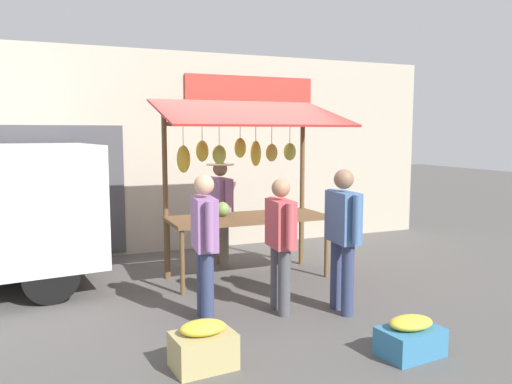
{
  "coord_description": "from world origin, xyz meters",
  "views": [
    {
      "loc": [
        2.62,
        6.57,
        2.04
      ],
      "look_at": [
        0.0,
        0.3,
        1.25
      ],
      "focal_mm": 36.16,
      "sensor_mm": 36.0,
      "label": 1
    }
  ],
  "objects_px": {
    "vendor_with_sunhat": "(220,205)",
    "produce_crate_side": "(203,346)",
    "shopper_in_striped_shirt": "(205,237)",
    "shopper_in_grey_tee": "(343,230)",
    "shopper_with_ponytail": "(281,237)",
    "produce_crate_near": "(410,338)",
    "market_stall": "(245,167)"
  },
  "relations": [
    {
      "from": "shopper_with_ponytail",
      "to": "produce_crate_side",
      "type": "relative_size",
      "value": 2.71
    },
    {
      "from": "produce_crate_near",
      "to": "vendor_with_sunhat",
      "type": "bearing_deg",
      "value": -81.13
    },
    {
      "from": "shopper_in_striped_shirt",
      "to": "produce_crate_near",
      "type": "distance_m",
      "value": 2.29
    },
    {
      "from": "vendor_with_sunhat",
      "to": "shopper_in_grey_tee",
      "type": "bearing_deg",
      "value": 10.19
    },
    {
      "from": "shopper_in_striped_shirt",
      "to": "produce_crate_near",
      "type": "height_order",
      "value": "shopper_in_striped_shirt"
    },
    {
      "from": "shopper_in_striped_shirt",
      "to": "produce_crate_side",
      "type": "distance_m",
      "value": 1.37
    },
    {
      "from": "shopper_with_ponytail",
      "to": "shopper_in_striped_shirt",
      "type": "xyz_separation_m",
      "value": [
        0.86,
        -0.09,
        0.05
      ]
    },
    {
      "from": "market_stall",
      "to": "shopper_in_grey_tee",
      "type": "distance_m",
      "value": 1.92
    },
    {
      "from": "market_stall",
      "to": "produce_crate_near",
      "type": "xyz_separation_m",
      "value": [
        -0.45,
        3.0,
        -1.39
      ]
    },
    {
      "from": "vendor_with_sunhat",
      "to": "produce_crate_side",
      "type": "bearing_deg",
      "value": -25.5
    },
    {
      "from": "shopper_with_ponytail",
      "to": "market_stall",
      "type": "bearing_deg",
      "value": -1.08
    },
    {
      "from": "produce_crate_near",
      "to": "shopper_in_striped_shirt",
      "type": "bearing_deg",
      "value": -47.43
    },
    {
      "from": "shopper_in_grey_tee",
      "to": "vendor_with_sunhat",
      "type": "bearing_deg",
      "value": 18.47
    },
    {
      "from": "shopper_with_ponytail",
      "to": "vendor_with_sunhat",
      "type": "bearing_deg",
      "value": 4.08
    },
    {
      "from": "vendor_with_sunhat",
      "to": "shopper_with_ponytail",
      "type": "height_order",
      "value": "vendor_with_sunhat"
    },
    {
      "from": "shopper_with_ponytail",
      "to": "produce_crate_near",
      "type": "bearing_deg",
      "value": -153.25
    },
    {
      "from": "shopper_in_grey_tee",
      "to": "shopper_in_striped_shirt",
      "type": "distance_m",
      "value": 1.55
    },
    {
      "from": "market_stall",
      "to": "vendor_with_sunhat",
      "type": "bearing_deg",
      "value": -79.61
    },
    {
      "from": "market_stall",
      "to": "shopper_in_striped_shirt",
      "type": "xyz_separation_m",
      "value": [
        1.02,
        1.41,
        -0.65
      ]
    },
    {
      "from": "shopper_in_grey_tee",
      "to": "shopper_in_striped_shirt",
      "type": "height_order",
      "value": "shopper_in_grey_tee"
    },
    {
      "from": "vendor_with_sunhat",
      "to": "shopper_in_striped_shirt",
      "type": "distance_m",
      "value": 2.27
    },
    {
      "from": "shopper_with_ponytail",
      "to": "shopper_in_grey_tee",
      "type": "bearing_deg",
      "value": -106.61
    },
    {
      "from": "shopper_in_grey_tee",
      "to": "shopper_in_striped_shirt",
      "type": "relative_size",
      "value": 1.02
    },
    {
      "from": "vendor_with_sunhat",
      "to": "produce_crate_near",
      "type": "distance_m",
      "value": 3.81
    },
    {
      "from": "shopper_in_grey_tee",
      "to": "shopper_with_ponytail",
      "type": "bearing_deg",
      "value": 72.67
    },
    {
      "from": "market_stall",
      "to": "shopper_in_striped_shirt",
      "type": "height_order",
      "value": "market_stall"
    },
    {
      "from": "market_stall",
      "to": "produce_crate_near",
      "type": "bearing_deg",
      "value": 98.52
    },
    {
      "from": "shopper_in_striped_shirt",
      "to": "shopper_with_ponytail",
      "type": "bearing_deg",
      "value": -89.46
    },
    {
      "from": "market_stall",
      "to": "produce_crate_side",
      "type": "relative_size",
      "value": 4.44
    },
    {
      "from": "shopper_in_striped_shirt",
      "to": "shopper_in_grey_tee",
      "type": "bearing_deg",
      "value": -96.4
    },
    {
      "from": "vendor_with_sunhat",
      "to": "shopper_in_grey_tee",
      "type": "xyz_separation_m",
      "value": [
        -0.62,
        2.44,
        0.0
      ]
    },
    {
      "from": "produce_crate_near",
      "to": "market_stall",
      "type": "bearing_deg",
      "value": -81.48
    }
  ]
}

